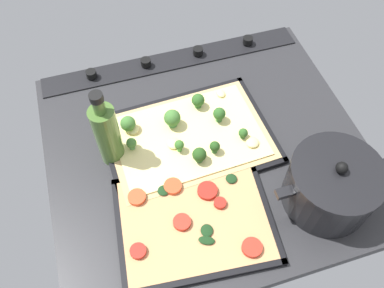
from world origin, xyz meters
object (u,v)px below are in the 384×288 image
baking_tray_front (189,140)px  cooking_pot (331,185)px  oil_bottle (107,134)px  veggie_pizza_back (194,218)px  broccoli_pizza (187,136)px  baking_tray_back (194,221)px

baking_tray_front → cooking_pot: 33.81cm
cooking_pot → oil_bottle: (41.83, -24.41, 2.95)cm
veggie_pizza_back → broccoli_pizza: bearing=-103.1°
baking_tray_back → cooking_pot: (-28.68, 3.15, 5.66)cm
baking_tray_front → broccoli_pizza: bearing=-53.4°
baking_tray_front → cooking_pot: (-23.73, 23.41, 5.67)cm
cooking_pot → oil_bottle: bearing=-30.3°
veggie_pizza_back → oil_bottle: bearing=-58.1°
veggie_pizza_back → oil_bottle: oil_bottle is taller
baking_tray_back → oil_bottle: bearing=-58.3°
cooking_pot → oil_bottle: size_ratio=1.19×
broccoli_pizza → veggie_pizza_back: (4.73, 20.38, -0.64)cm
veggie_pizza_back → cooking_pot: size_ratio=1.25×
baking_tray_front → cooking_pot: cooking_pot is taller
baking_tray_back → baking_tray_front: bearing=-103.7°
baking_tray_back → cooking_pot: bearing=173.7°
broccoli_pizza → oil_bottle: 19.25cm
veggie_pizza_back → oil_bottle: 25.98cm
oil_bottle → baking_tray_back: bearing=121.7°
baking_tray_back → veggie_pizza_back: size_ratio=1.08×
baking_tray_front → veggie_pizza_back: 20.64cm
veggie_pizza_back → cooking_pot: cooking_pot is taller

